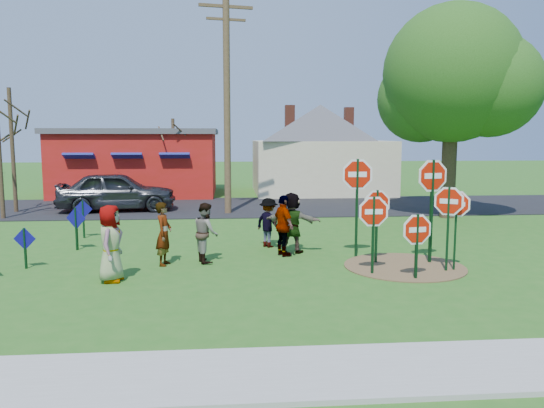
{
  "coord_description": "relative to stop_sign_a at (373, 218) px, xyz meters",
  "views": [
    {
      "loc": [
        -0.16,
        -14.46,
        3.45
      ],
      "look_at": [
        1.1,
        0.8,
        1.5
      ],
      "focal_mm": 35.0,
      "sensor_mm": 36.0,
      "label": 1
    }
  ],
  "objects": [
    {
      "name": "ground",
      "position": [
        -3.44,
        1.66,
        -1.44
      ],
      "size": [
        120.0,
        120.0,
        0.0
      ],
      "primitive_type": "plane",
      "color": "#27601B",
      "rests_on": "ground"
    },
    {
      "name": "sidewalk",
      "position": [
        -3.44,
        -5.54,
        -1.4
      ],
      "size": [
        22.0,
        1.8,
        0.08
      ],
      "primitive_type": "cube",
      "color": "#9E9E99",
      "rests_on": "ground"
    },
    {
      "name": "road",
      "position": [
        -3.44,
        13.16,
        -1.42
      ],
      "size": [
        120.0,
        7.5,
        0.04
      ],
      "primitive_type": "cube",
      "color": "black",
      "rests_on": "ground"
    },
    {
      "name": "dirt_patch",
      "position": [
        1.06,
        0.66,
        -1.42
      ],
      "size": [
        3.2,
        3.2,
        0.03
      ],
      "primitive_type": "cylinder",
      "color": "brown",
      "rests_on": "ground"
    },
    {
      "name": "red_building",
      "position": [
        -8.94,
        19.66,
        0.53
      ],
      "size": [
        9.4,
        7.69,
        3.9
      ],
      "color": "#A11A10",
      "rests_on": "ground"
    },
    {
      "name": "cream_house",
      "position": [
        2.06,
        19.66,
        1.49
      ],
      "size": [
        9.4,
        9.4,
        6.5
      ],
      "color": "beige",
      "rests_on": "ground"
    },
    {
      "name": "stop_sign_a",
      "position": [
        0.0,
        0.0,
        0.0
      ],
      "size": [
        1.04,
        0.07,
        2.12
      ],
      "rotation": [
        0.0,
        0.0,
        0.04
      ],
      "color": "black",
      "rests_on": "ground"
    },
    {
      "name": "stop_sign_b",
      "position": [
        0.05,
        1.92,
        0.71
      ],
      "size": [
        1.2,
        0.08,
        2.99
      ],
      "rotation": [
        0.0,
        0.0,
        -0.04
      ],
      "color": "black",
      "rests_on": "ground"
    },
    {
      "name": "stop_sign_c",
      "position": [
        1.97,
        0.11,
        0.18
      ],
      "size": [
        0.88,
        0.53,
        2.33
      ],
      "rotation": [
        0.0,
        0.0,
        -0.53
      ],
      "color": "black",
      "rests_on": "ground"
    },
    {
      "name": "stop_sign_d",
      "position": [
        1.9,
        1.05,
        0.72
      ],
      "size": [
        1.17,
        0.27,
        3.0
      ],
      "rotation": [
        0.0,
        0.0,
        0.21
      ],
      "color": "black",
      "rests_on": "ground"
    },
    {
      "name": "stop_sign_e",
      "position": [
        0.93,
        -0.55,
        -0.31
      ],
      "size": [
        1.01,
        0.19,
        1.74
      ],
      "rotation": [
        0.0,
        0.0,
        0.17
      ],
      "color": "black",
      "rests_on": "ground"
    },
    {
      "name": "stop_sign_f",
      "position": [
        2.21,
        0.18,
        0.14
      ],
      "size": [
        0.89,
        0.29,
        2.21
      ],
      "rotation": [
        0.0,
        0.0,
        -0.3
      ],
      "color": "black",
      "rests_on": "ground"
    },
    {
      "name": "stop_sign_g",
      "position": [
        0.41,
        1.15,
        0.04
      ],
      "size": [
        1.0,
        0.14,
        2.16
      ],
      "rotation": [
        0.0,
        0.0,
        0.12
      ],
      "color": "black",
      "rests_on": "ground"
    },
    {
      "name": "blue_diamond_b",
      "position": [
        -8.93,
        1.32,
        -0.77
      ],
      "size": [
        0.6,
        0.09,
        1.1
      ],
      "rotation": [
        0.0,
        0.0,
        -0.13
      ],
      "color": "black",
      "rests_on": "ground"
    },
    {
      "name": "blue_diamond_c",
      "position": [
        -8.24,
        3.58,
        -0.62
      ],
      "size": [
        0.64,
        0.27,
        1.32
      ],
      "rotation": [
        0.0,
        0.0,
        -0.37
      ],
      "color": "black",
      "rests_on": "ground"
    },
    {
      "name": "blue_diamond_d",
      "position": [
        -8.55,
        5.55,
        -0.62
      ],
      "size": [
        0.64,
        0.07,
        1.32
      ],
      "rotation": [
        0.0,
        0.0,
        -0.08
      ],
      "color": "black",
      "rests_on": "ground"
    },
    {
      "name": "person_a",
      "position": [
        -6.41,
        -0.14,
        -0.51
      ],
      "size": [
        0.65,
        0.94,
        1.85
      ],
      "primitive_type": "imported",
      "rotation": [
        0.0,
        0.0,
        1.5
      ],
      "color": "#3C5589",
      "rests_on": "ground"
    },
    {
      "name": "person_b",
      "position": [
        -5.34,
        1.42,
        -0.58
      ],
      "size": [
        0.51,
        0.69,
        1.71
      ],
      "primitive_type": "imported",
      "rotation": [
        0.0,
        0.0,
        1.39
      ],
      "color": "#296E59",
      "rests_on": "ground"
    },
    {
      "name": "person_c",
      "position": [
        -4.23,
        1.7,
        -0.61
      ],
      "size": [
        0.82,
        0.94,
        1.65
      ],
      "primitive_type": "imported",
      "rotation": [
        0.0,
        0.0,
        1.84
      ],
      "color": "#925141",
      "rests_on": "ground"
    },
    {
      "name": "person_d",
      "position": [
        -2.35,
        3.56,
        -0.66
      ],
      "size": [
        1.09,
        1.13,
        1.55
      ],
      "primitive_type": "imported",
      "rotation": [
        0.0,
        0.0,
        2.28
      ],
      "color": "#333438",
      "rests_on": "ground"
    },
    {
      "name": "person_e",
      "position": [
        -2.02,
        2.24,
        -0.55
      ],
      "size": [
        0.79,
        1.13,
        1.78
      ],
      "primitive_type": "imported",
      "rotation": [
        0.0,
        0.0,
        1.95
      ],
      "color": "#492D58",
      "rests_on": "ground"
    },
    {
      "name": "person_f",
      "position": [
        -1.73,
        2.69,
        -0.53
      ],
      "size": [
        1.76,
        1.15,
        1.82
      ],
      "primitive_type": "imported",
      "rotation": [
        0.0,
        0.0,
        2.74
      ],
      "color": "#1A4821",
      "rests_on": "ground"
    },
    {
      "name": "suv",
      "position": [
        -8.75,
        12.11,
        -0.49
      ],
      "size": [
        5.52,
        2.7,
        1.81
      ],
      "primitive_type": "imported",
      "rotation": [
        0.0,
        0.0,
        1.68
      ],
      "color": "#313136",
      "rests_on": "road"
    },
    {
      "name": "utility_pole",
      "position": [
        -3.62,
        10.96,
        3.65
      ],
      "size": [
        2.35,
        0.56,
        9.67
      ],
      "rotation": [
        0.0,
        0.0,
        0.19
      ],
      "color": "#4C3823",
      "rests_on": "ground"
    },
    {
      "name": "leafy_tree",
      "position": [
        5.91,
        9.05,
        4.31
      ],
      "size": [
        6.29,
        5.73,
        8.93
      ],
      "color": "#382819",
      "rests_on": "ground"
    },
    {
      "name": "bare_tree_west",
      "position": [
        -13.32,
        12.17,
        2.21
      ],
      "size": [
        1.8,
        1.8,
        5.63
      ],
      "color": "#382819",
      "rests_on": "ground"
    },
    {
      "name": "bare_tree_east",
      "position": [
        -6.54,
        16.35,
        1.43
      ],
      "size": [
        1.8,
        1.8,
        4.42
      ],
      "color": "#382819",
      "rests_on": "ground"
    }
  ]
}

